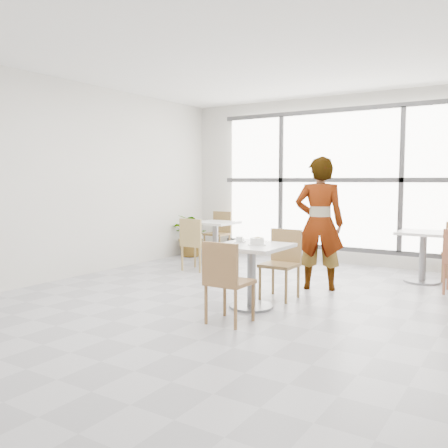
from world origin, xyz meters
The scene contains 16 objects.
floor centered at (0.00, 0.00, 0.00)m, with size 7.00×7.00×0.00m, color #9E9EA5.
ceiling centered at (0.00, 0.00, 3.00)m, with size 7.00×7.00×0.00m, color white.
wall_back centered at (0.00, 3.50, 1.50)m, with size 6.00×6.00×0.00m, color silver.
wall_left centered at (-3.00, 0.00, 1.50)m, with size 7.00×7.00×0.00m, color silver.
window centered at (0.00, 3.44, 1.50)m, with size 4.60×0.07×2.52m.
main_table centered at (0.21, -0.03, 0.52)m, with size 0.80×0.80×0.75m.
chair_near centered at (0.31, -0.76, 0.50)m, with size 0.42×0.42×0.87m.
chair_far centered at (0.30, 0.62, 0.50)m, with size 0.42×0.42×0.87m.
oatmeal_bowl centered at (0.28, -0.03, 0.79)m, with size 0.21×0.21×0.09m.
coffee_cup centered at (-0.01, 0.07, 0.78)m, with size 0.16×0.13×0.07m.
person centered at (0.51, 1.32, 0.91)m, with size 0.66×0.43×1.81m, color black.
bg_table_left centered at (-1.87, 2.31, 0.49)m, with size 0.70×0.70×0.75m.
bg_table_right centered at (1.62, 2.57, 0.49)m, with size 0.70×0.70×0.75m.
bg_chair_left_near centered at (-1.72, 1.48, 0.50)m, with size 0.42×0.42×0.87m.
bg_chair_left_far centered at (-2.31, 3.12, 0.50)m, with size 0.42×0.42×0.87m.
plant_left centered at (-2.65, 2.67, 0.41)m, with size 0.74×0.64×0.82m, color #447134.
Camera 1 is at (2.95, -4.88, 1.50)m, focal length 38.61 mm.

